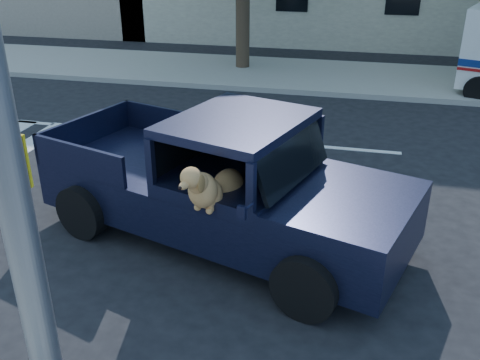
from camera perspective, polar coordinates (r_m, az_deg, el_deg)
The scene contains 4 objects.
ground at distance 8.45m, azimuth 12.30°, elevation -5.33°, with size 120.00×120.00×0.00m, color black.
far_sidewalk at distance 17.04m, azimuth 13.42°, elevation 10.46°, with size 60.00×4.00×0.15m, color gray.
lane_stripes at distance 11.72m, azimuth 22.68°, elevation 2.13°, with size 21.60×0.14×0.01m, color silver, non-canonical shape.
pickup_truck at distance 7.83m, azimuth -2.46°, elevation -1.86°, with size 5.74×3.61×1.92m.
Camera 1 is at (-0.13, -7.33, 4.21)m, focal length 40.00 mm.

